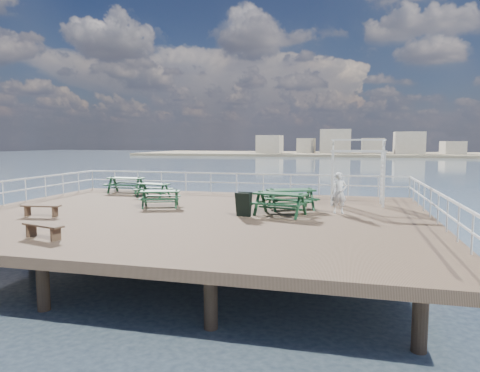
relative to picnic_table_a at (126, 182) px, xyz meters
name	(u,v)px	position (x,y,z in m)	size (l,w,h in m)	color
ground	(193,217)	(5.91, -5.48, -0.75)	(18.00, 14.00, 0.30)	brown
sea_backdrop	(368,151)	(18.44, 128.58, -1.10)	(300.00, 300.00, 9.20)	#3A4D61
railing	(211,185)	(5.84, -2.92, 0.27)	(17.77, 13.76, 1.10)	silver
picnic_table_a	(126,182)	(0.00, 0.00, 0.00)	(1.96, 1.60, 0.94)	#153B1E
picnic_table_b	(153,187)	(2.31, -1.44, -0.09)	(1.84, 1.60, 0.79)	#153B1E
picnic_table_c	(291,195)	(9.50, -3.58, 0.01)	(2.40, 2.21, 0.94)	#153B1E
picnic_table_d	(160,195)	(4.01, -4.32, -0.09)	(1.97, 1.76, 0.80)	#153B1E
picnic_table_e	(280,199)	(9.28, -5.08, 0.02)	(2.29, 2.01, 0.96)	#153B1E
flat_bench_near	(41,208)	(0.61, -7.49, -0.28)	(1.51, 0.52, 0.42)	brown
flat_bench_far	(43,228)	(3.21, -10.63, -0.29)	(1.49, 0.71, 0.42)	brown
trellis_arbor	(357,176)	(12.17, -1.59, 0.69)	(2.35, 1.28, 2.90)	silver
sandwich_board	(244,205)	(8.00, -5.71, -0.15)	(0.61, 0.48, 0.93)	black
person	(339,193)	(11.44, -4.10, 0.21)	(0.59, 0.38, 1.61)	silver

